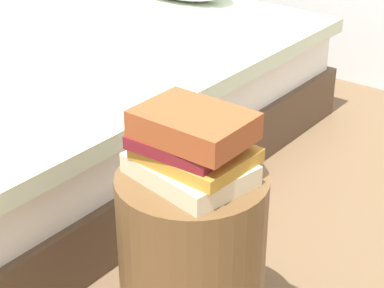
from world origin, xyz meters
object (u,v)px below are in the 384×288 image
object	(u,v)px
book_ochre	(196,153)
book_rust	(193,125)
bed	(59,93)
book_maroon	(188,139)
side_table	(192,265)
book_cream	(189,169)

from	to	relation	value
book_ochre	book_rust	xyz separation A→B (m)	(0.00, -0.01, 0.08)
bed	book_maroon	bearing A→B (deg)	-26.83
bed	side_table	distance (m)	1.27
bed	side_table	bearing A→B (deg)	-26.59
book_ochre	book_rust	bearing A→B (deg)	-83.53
side_table	bed	bearing A→B (deg)	153.22
book_rust	side_table	bearing A→B (deg)	140.86
bed	book_rust	xyz separation A→B (m)	(1.15, -0.58, 0.42)
book_ochre	side_table	bearing A→B (deg)	-164.35
side_table	book_rust	bearing A→B (deg)	-39.11
side_table	book_rust	distance (m)	0.40
book_maroon	book_rust	size ratio (longest dim) A/B	0.88
book_cream	book_rust	bearing A→B (deg)	5.99
book_ochre	book_cream	bearing A→B (deg)	-140.36
book_cream	book_ochre	xyz separation A→B (m)	(0.01, 0.01, 0.04)
book_cream	book_ochre	size ratio (longest dim) A/B	1.09
side_table	book_rust	xyz separation A→B (m)	(0.01, -0.01, 0.40)
side_table	book_maroon	xyz separation A→B (m)	(-0.01, -0.00, 0.35)
bed	side_table	world-z (taller)	bed
book_ochre	book_maroon	xyz separation A→B (m)	(-0.02, -0.00, 0.03)
bed	book_ochre	xyz separation A→B (m)	(1.15, -0.57, 0.35)
book_maroon	book_rust	xyz separation A→B (m)	(0.02, -0.01, 0.05)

